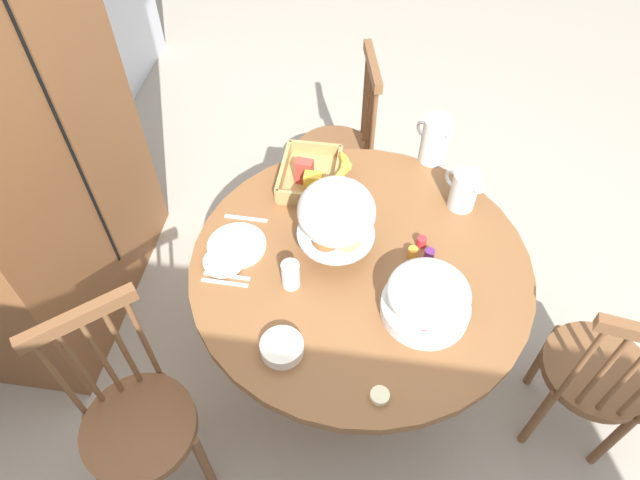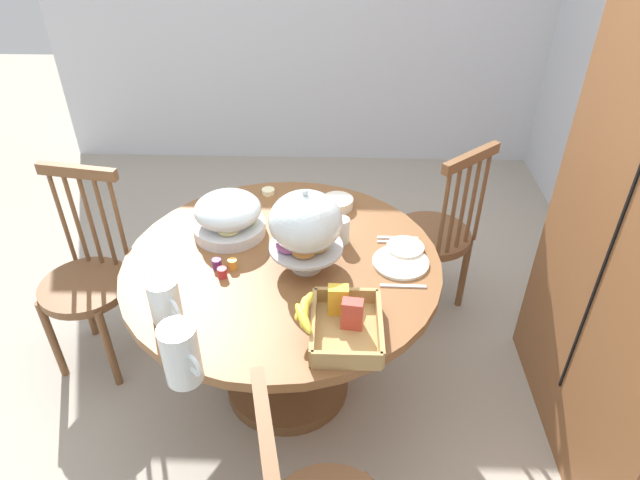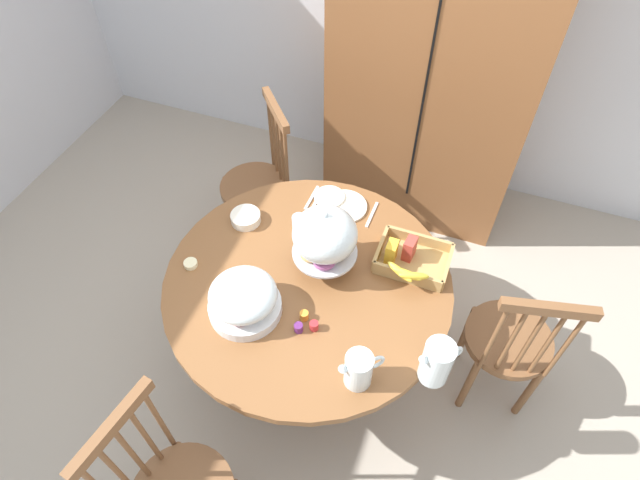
{
  "view_description": "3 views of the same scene",
  "coord_description": "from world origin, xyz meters",
  "views": [
    {
      "loc": [
        -1.32,
        0.06,
        2.37
      ],
      "look_at": [
        -0.06,
        0.24,
        0.84
      ],
      "focal_mm": 31.72,
      "sensor_mm": 36.0,
      "label": 1
    },
    {
      "loc": [
        1.69,
        0.3,
        2.08
      ],
      "look_at": [
        -0.06,
        0.24,
        0.84
      ],
      "focal_mm": 31.48,
      "sensor_mm": 36.0,
      "label": 2
    },
    {
      "loc": [
        0.46,
        -1.13,
        2.59
      ],
      "look_at": [
        -0.06,
        0.24,
        0.84
      ],
      "focal_mm": 29.59,
      "sensor_mm": 36.0,
      "label": 3
    }
  ],
  "objects": [
    {
      "name": "dining_table",
      "position": [
        -0.06,
        0.09,
        0.54
      ],
      "size": [
        1.25,
        1.25,
        0.74
      ],
      "color": "brown",
      "rests_on": "ground_plane"
    },
    {
      "name": "wooden_armoire",
      "position": [
        0.15,
        1.5,
        0.98
      ],
      "size": [
        1.18,
        0.6,
        1.96
      ],
      "color": "brown",
      "rests_on": "ground_plane"
    },
    {
      "name": "milk_pitcher",
      "position": [
        0.29,
        -0.27,
        0.81
      ],
      "size": [
        0.15,
        0.14,
        0.17
      ],
      "color": "silver",
      "rests_on": "dining_table"
    },
    {
      "name": "jam_jar_strawberry",
      "position": [
        0.05,
        -0.12,
        0.76
      ],
      "size": [
        0.04,
        0.04,
        0.04
      ],
      "primitive_type": "cylinder",
      "color": "#B7282D",
      "rests_on": "dining_table"
    },
    {
      "name": "windsor_chair_facing_door",
      "position": [
        -0.65,
        0.8,
        0.45
      ],
      "size": [
        0.47,
        0.47,
        0.97
      ],
      "color": "brown",
      "rests_on": "ground_plane"
    },
    {
      "name": "orange_juice_pitcher",
      "position": [
        0.54,
        -0.15,
        0.83
      ],
      "size": [
        0.16,
        0.16,
        0.2
      ],
      "color": "silver",
      "rests_on": "dining_table"
    },
    {
      "name": "cereal_bowl",
      "position": [
        -0.46,
        0.31,
        0.76
      ],
      "size": [
        0.14,
        0.14,
        0.04
      ],
      "primitive_type": "cylinder",
      "color": "white",
      "rests_on": "dining_table"
    },
    {
      "name": "china_plate_small",
      "position": [
        -0.14,
        0.58,
        0.76
      ],
      "size": [
        0.15,
        0.15,
        0.01
      ],
      "primitive_type": "cylinder",
      "color": "white",
      "rests_on": "china_plate_large"
    },
    {
      "name": "pastry_stand_with_dome",
      "position": [
        -0.02,
        0.19,
        0.94
      ],
      "size": [
        0.28,
        0.28,
        0.34
      ],
      "color": "silver",
      "rests_on": "dining_table"
    },
    {
      "name": "jam_jar_grape",
      "position": [
        0.0,
        -0.15,
        0.76
      ],
      "size": [
        0.04,
        0.04,
        0.04
      ],
      "primitive_type": "cylinder",
      "color": "#5B2366",
      "rests_on": "dining_table"
    },
    {
      "name": "butter_dish",
      "position": [
        -0.57,
        -0.02,
        0.75
      ],
      "size": [
        0.06,
        0.06,
        0.02
      ],
      "primitive_type": "cylinder",
      "color": "beige",
      "rests_on": "dining_table"
    },
    {
      "name": "ground_plane",
      "position": [
        0.0,
        0.0,
        0.0
      ],
      "size": [
        10.0,
        10.0,
        0.0
      ],
      "primitive_type": "plane",
      "color": "#A89E8E"
    },
    {
      "name": "windsor_chair_by_cabinet",
      "position": [
        0.85,
        0.27,
        0.45
      ],
      "size": [
        0.42,
        0.41,
        0.97
      ],
      "color": "brown",
      "rests_on": "ground_plane"
    },
    {
      "name": "jam_jar_apricot",
      "position": [
        0.0,
        -0.09,
        0.76
      ],
      "size": [
        0.04,
        0.04,
        0.04
      ],
      "primitive_type": "cylinder",
      "color": "orange",
      "rests_on": "dining_table"
    },
    {
      "name": "china_plate_large",
      "position": [
        -0.05,
        0.55,
        0.75
      ],
      "size": [
        0.22,
        0.22,
        0.01
      ],
      "primitive_type": "cylinder",
      "color": "white",
      "rests_on": "dining_table"
    },
    {
      "name": "table_knife",
      "position": [
        -0.19,
        0.56,
        0.74
      ],
      "size": [
        0.02,
        0.17,
        0.01
      ],
      "primitive_type": "cube",
      "rotation": [
        0.0,
        0.0,
        7.84
      ],
      "color": "silver",
      "rests_on": "dining_table"
    },
    {
      "name": "cereal_basket",
      "position": [
        0.33,
        0.32,
        0.78
      ],
      "size": [
        0.32,
        0.3,
        0.12
      ],
      "color": "tan",
      "rests_on": "dining_table"
    },
    {
      "name": "soup_spoon",
      "position": [
        0.09,
        0.55,
        0.74
      ],
      "size": [
        0.02,
        0.17,
        0.01
      ],
      "primitive_type": "cube",
      "rotation": [
        0.0,
        0.0,
        7.84
      ],
      "color": "silver",
      "rests_on": "dining_table"
    },
    {
      "name": "dinner_fork",
      "position": [
        -0.22,
        0.56,
        0.74
      ],
      "size": [
        0.02,
        0.17,
        0.01
      ],
      "primitive_type": "cube",
      "rotation": [
        0.0,
        0.0,
        7.84
      ],
      "color": "silver",
      "rests_on": "dining_table"
    },
    {
      "name": "drinking_glass",
      "position": [
        -0.19,
        0.32,
        0.8
      ],
      "size": [
        0.06,
        0.06,
        0.11
      ],
      "primitive_type": "cylinder",
      "color": "silver",
      "rests_on": "dining_table"
    },
    {
      "name": "fruit_platter_covered",
      "position": [
        -0.24,
        -0.14,
        0.83
      ],
      "size": [
        0.3,
        0.3,
        0.18
      ],
      "color": "silver",
      "rests_on": "dining_table"
    }
  ]
}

